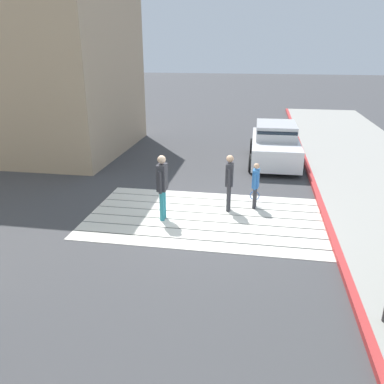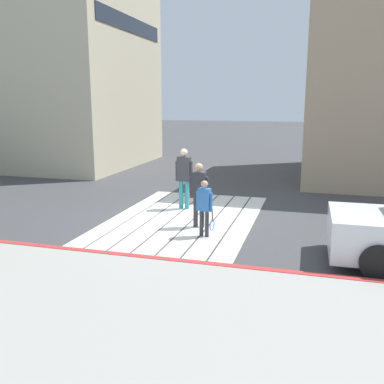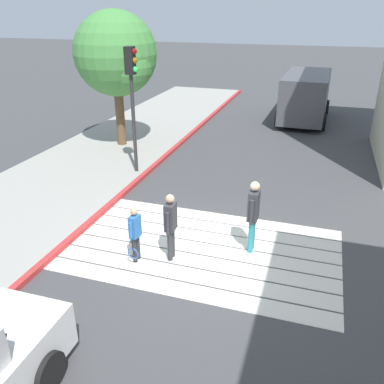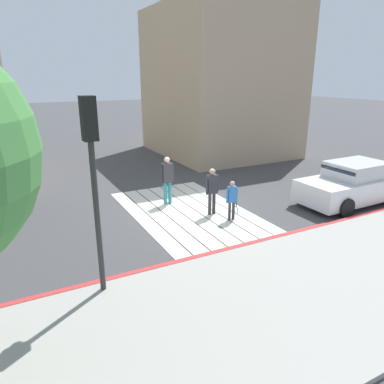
{
  "view_description": "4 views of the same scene",
  "coord_description": "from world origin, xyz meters",
  "px_view_note": "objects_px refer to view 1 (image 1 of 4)",
  "views": [
    {
      "loc": [
        -1.33,
        9.8,
        4.43
      ],
      "look_at": [
        0.28,
        0.41,
        0.88
      ],
      "focal_mm": 36.77,
      "sensor_mm": 36.0,
      "label": 1
    },
    {
      "loc": [
        -10.67,
        -3.3,
        3.12
      ],
      "look_at": [
        -0.28,
        -0.33,
        0.83
      ],
      "focal_mm": 39.93,
      "sensor_mm": 36.0,
      "label": 2
    },
    {
      "loc": [
        2.3,
        -8.02,
        5.33
      ],
      "look_at": [
        -0.64,
        1.08,
        0.96
      ],
      "focal_mm": 37.83,
      "sensor_mm": 36.0,
      "label": 3
    },
    {
      "loc": [
        -10.61,
        5.41,
        4.6
      ],
      "look_at": [
        -0.29,
        0.0,
        0.82
      ],
      "focal_mm": 33.7,
      "sensor_mm": 36.0,
      "label": 4
    }
  ],
  "objects_px": {
    "pedestrian_adult_trailing": "(162,183)",
    "pedestrian_child_with_racket": "(256,183)",
    "car_parked_near_curb": "(275,145)",
    "pedestrian_adult_lead": "(229,179)"
  },
  "relations": [
    {
      "from": "pedestrian_adult_trailing",
      "to": "car_parked_near_curb",
      "type": "bearing_deg",
      "value": -116.67
    },
    {
      "from": "car_parked_near_curb",
      "to": "pedestrian_adult_trailing",
      "type": "height_order",
      "value": "pedestrian_adult_trailing"
    },
    {
      "from": "pedestrian_adult_lead",
      "to": "pedestrian_child_with_racket",
      "type": "height_order",
      "value": "pedestrian_adult_lead"
    },
    {
      "from": "pedestrian_adult_trailing",
      "to": "pedestrian_adult_lead",
      "type": "bearing_deg",
      "value": -151.87
    },
    {
      "from": "pedestrian_adult_lead",
      "to": "pedestrian_adult_trailing",
      "type": "relative_size",
      "value": 0.91
    },
    {
      "from": "car_parked_near_curb",
      "to": "pedestrian_child_with_racket",
      "type": "bearing_deg",
      "value": 82.21
    },
    {
      "from": "pedestrian_adult_trailing",
      "to": "pedestrian_child_with_racket",
      "type": "height_order",
      "value": "pedestrian_adult_trailing"
    },
    {
      "from": "car_parked_near_curb",
      "to": "pedestrian_adult_lead",
      "type": "distance_m",
      "value": 5.45
    },
    {
      "from": "car_parked_near_curb",
      "to": "pedestrian_child_with_racket",
      "type": "relative_size",
      "value": 3.21
    },
    {
      "from": "pedestrian_adult_trailing",
      "to": "pedestrian_child_with_racket",
      "type": "bearing_deg",
      "value": -152.9
    }
  ]
}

